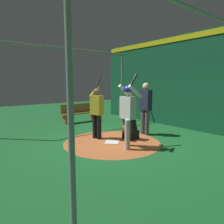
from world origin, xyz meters
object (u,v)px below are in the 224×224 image
catcher (130,128)px  bench (79,112)px  visitor (97,110)px  umpire (145,106)px  home_plate (112,142)px  batter (128,110)px  bat_rack (126,108)px

catcher → bench: catcher is taller
catcher → visitor: bearing=-42.1°
catcher → umpire: size_ratio=0.51×
home_plate → batter: 1.24m
home_plate → umpire: size_ratio=0.23×
home_plate → umpire: umpire is taller
umpire → visitor: bearing=-20.6°
umpire → bench: bearing=-78.9°
bench → bat_rack: bearing=167.9°
umpire → home_plate: bearing=2.0°
batter → umpire: 1.64m
home_plate → visitor: bearing=-81.2°
catcher → umpire: (-0.83, -0.11, 0.67)m
batter → bat_rack: bearing=-131.7°
home_plate → catcher: 0.78m
umpire → bat_rack: umpire is taller
home_plate → umpire: bearing=-178.0°
batter → umpire: (-1.48, -0.71, -0.03)m
bat_rack → bench: bearing=-12.1°
batter → bench: size_ratio=1.23×
batter → home_plate: bearing=-85.7°
home_plate → bat_rack: bat_rack is taller
visitor → bat_rack: size_ratio=1.92×
home_plate → visitor: visitor is taller
bat_rack → bench: size_ratio=0.62×
home_plate → batter: batter is taller
home_plate → umpire: (-1.53, -0.05, 1.02)m
catcher → bat_rack: bearing=-130.5°
visitor → bench: 3.11m
visitor → bench: bearing=-119.1°
batter → visitor: (0.15, -1.32, -0.11)m
home_plate → catcher: size_ratio=0.45×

